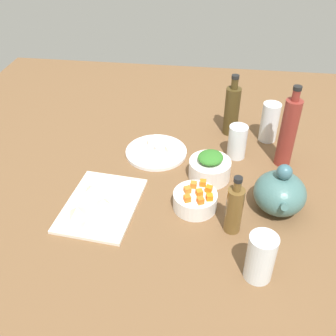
% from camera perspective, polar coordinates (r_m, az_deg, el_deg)
% --- Properties ---
extents(tabletop, '(1.90, 1.90, 0.03)m').
position_cam_1_polar(tabletop, '(1.28, 0.00, -2.33)').
color(tabletop, brown).
rests_on(tabletop, ground).
extents(cutting_board, '(0.30, 0.23, 0.01)m').
position_cam_1_polar(cutting_board, '(1.19, -9.65, -5.30)').
color(cutting_board, silver).
rests_on(cutting_board, tabletop).
extents(plate_tofu, '(0.22, 0.22, 0.01)m').
position_cam_1_polar(plate_tofu, '(1.39, -1.73, 2.34)').
color(plate_tofu, white).
rests_on(plate_tofu, tabletop).
extents(bowl_greens, '(0.13, 0.13, 0.06)m').
position_cam_1_polar(bowl_greens, '(1.27, 6.08, -0.20)').
color(bowl_greens, white).
rests_on(bowl_greens, tabletop).
extents(bowl_carrots, '(0.13, 0.13, 0.05)m').
position_cam_1_polar(bowl_carrots, '(1.16, 3.96, -4.74)').
color(bowl_carrots, white).
rests_on(bowl_carrots, tabletop).
extents(teapot, '(0.17, 0.15, 0.16)m').
position_cam_1_polar(teapot, '(1.17, 16.00, -3.45)').
color(teapot, '#436D6A').
rests_on(teapot, tabletop).
extents(bottle_0, '(0.05, 0.05, 0.29)m').
position_cam_1_polar(bottle_0, '(1.33, 17.11, 5.04)').
color(bottle_0, maroon).
rests_on(bottle_0, tabletop).
extents(bottle_1, '(0.05, 0.05, 0.23)m').
position_cam_1_polar(bottle_1, '(1.48, 9.29, 8.37)').
color(bottle_1, '#433517').
rests_on(bottle_1, tabletop).
extents(bottle_2, '(0.05, 0.05, 0.18)m').
position_cam_1_polar(bottle_2, '(1.07, 9.62, -5.89)').
color(bottle_2, brown).
rests_on(bottle_2, tabletop).
extents(drinking_glass_0, '(0.06, 0.06, 0.12)m').
position_cam_1_polar(drinking_glass_0, '(1.37, 10.06, 3.80)').
color(drinking_glass_0, white).
rests_on(drinking_glass_0, tabletop).
extents(drinking_glass_1, '(0.07, 0.07, 0.13)m').
position_cam_1_polar(drinking_glass_1, '(0.98, 13.34, -12.55)').
color(drinking_glass_1, white).
rests_on(drinking_glass_1, tabletop).
extents(drinking_glass_2, '(0.06, 0.06, 0.15)m').
position_cam_1_polar(drinking_glass_2, '(1.48, 14.58, 6.48)').
color(drinking_glass_2, white).
rests_on(drinking_glass_2, tabletop).
extents(carrot_cube_0, '(0.02, 0.02, 0.02)m').
position_cam_1_polar(carrot_cube_0, '(1.13, 4.58, -3.61)').
color(carrot_cube_0, orange).
rests_on(carrot_cube_0, bowl_carrots).
extents(carrot_cube_1, '(0.02, 0.02, 0.02)m').
position_cam_1_polar(carrot_cube_1, '(1.16, 3.75, -2.45)').
color(carrot_cube_1, orange).
rests_on(carrot_cube_1, bowl_carrots).
extents(carrot_cube_2, '(0.02, 0.02, 0.02)m').
position_cam_1_polar(carrot_cube_2, '(1.15, 5.97, -3.04)').
color(carrot_cube_2, orange).
rests_on(carrot_cube_2, bowl_carrots).
extents(carrot_cube_3, '(0.02, 0.02, 0.02)m').
position_cam_1_polar(carrot_cube_3, '(1.11, 2.82, -4.44)').
color(carrot_cube_3, orange).
rests_on(carrot_cube_3, bowl_carrots).
extents(carrot_cube_4, '(0.02, 0.02, 0.02)m').
position_cam_1_polar(carrot_cube_4, '(1.12, 6.08, -4.24)').
color(carrot_cube_4, orange).
rests_on(carrot_cube_4, bowl_carrots).
extents(carrot_cube_5, '(0.02, 0.02, 0.02)m').
position_cam_1_polar(carrot_cube_5, '(1.14, 2.85, -3.19)').
color(carrot_cube_5, orange).
rests_on(carrot_cube_5, bowl_carrots).
extents(carrot_cube_6, '(0.02, 0.02, 0.02)m').
position_cam_1_polar(carrot_cube_6, '(1.17, 5.13, -2.18)').
color(carrot_cube_6, orange).
rests_on(carrot_cube_6, bowl_carrots).
extents(carrot_cube_7, '(0.02, 0.02, 0.02)m').
position_cam_1_polar(carrot_cube_7, '(1.11, 4.75, -4.74)').
color(carrot_cube_7, orange).
rests_on(carrot_cube_7, bowl_carrots).
extents(chopped_greens_mound, '(0.11, 0.11, 0.03)m').
position_cam_1_polar(chopped_greens_mound, '(1.24, 6.22, 1.54)').
color(chopped_greens_mound, '#327527').
rests_on(chopped_greens_mound, bowl_greens).
extents(tofu_cube_0, '(0.03, 0.03, 0.02)m').
position_cam_1_polar(tofu_cube_0, '(1.38, -1.59, 2.96)').
color(tofu_cube_0, white).
rests_on(tofu_cube_0, plate_tofu).
extents(tofu_cube_1, '(0.03, 0.03, 0.02)m').
position_cam_1_polar(tofu_cube_1, '(1.35, -1.71, 1.98)').
color(tofu_cube_1, white).
rests_on(tofu_cube_1, plate_tofu).
extents(tofu_cube_2, '(0.03, 0.03, 0.02)m').
position_cam_1_polar(tofu_cube_2, '(1.38, 0.12, 2.81)').
color(tofu_cube_2, silver).
rests_on(tofu_cube_2, plate_tofu).
extents(tofu_cube_3, '(0.03, 0.03, 0.02)m').
position_cam_1_polar(tofu_cube_3, '(1.41, -2.58, 3.74)').
color(tofu_cube_3, white).
rests_on(tofu_cube_3, plate_tofu).
extents(dumpling_0, '(0.05, 0.05, 0.02)m').
position_cam_1_polar(dumpling_0, '(1.19, -7.37, -3.83)').
color(dumpling_0, beige).
rests_on(dumpling_0, cutting_board).
extents(dumpling_1, '(0.06, 0.06, 0.02)m').
position_cam_1_polar(dumpling_1, '(1.23, -10.99, -3.01)').
color(dumpling_1, beige).
rests_on(dumpling_1, cutting_board).
extents(dumpling_2, '(0.07, 0.06, 0.03)m').
position_cam_1_polar(dumpling_2, '(1.15, -13.04, -6.09)').
color(dumpling_2, beige).
rests_on(dumpling_2, cutting_board).
extents(dumpling_3, '(0.07, 0.06, 0.02)m').
position_cam_1_polar(dumpling_3, '(1.11, -11.59, -7.93)').
color(dumpling_3, beige).
rests_on(dumpling_3, cutting_board).
extents(dumpling_4, '(0.05, 0.05, 0.03)m').
position_cam_1_polar(dumpling_4, '(1.17, -9.55, -4.90)').
color(dumpling_4, beige).
rests_on(dumpling_4, cutting_board).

